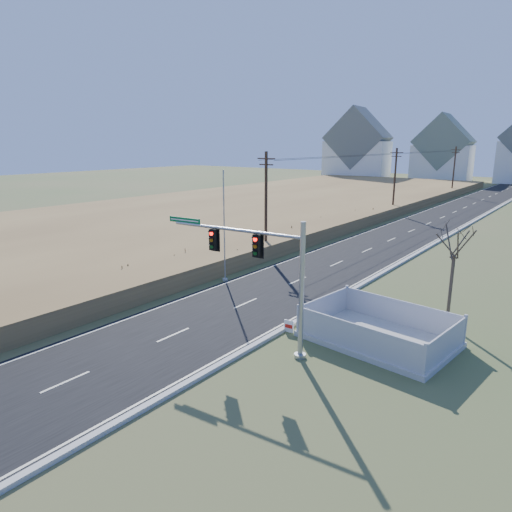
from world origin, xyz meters
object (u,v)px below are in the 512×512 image
(traffic_signal_mast, at_px, (267,269))
(bare_tree, at_px, (456,239))
(open_sign, at_px, (289,326))
(flagpole, at_px, (224,238))
(fence_enclosure, at_px, (378,336))

(traffic_signal_mast, bearing_deg, bare_tree, 49.01)
(open_sign, bearing_deg, flagpole, 144.50)
(open_sign, height_order, flagpole, flagpole)
(traffic_signal_mast, relative_size, bare_tree, 1.35)
(flagpole, bearing_deg, fence_enclosure, -13.88)
(open_sign, bearing_deg, fence_enclosure, 17.23)
(fence_enclosure, relative_size, flagpole, 0.95)
(flagpole, height_order, bare_tree, flagpole)
(traffic_signal_mast, distance_m, flagpole, 11.57)
(fence_enclosure, bearing_deg, traffic_signal_mast, -128.30)
(fence_enclosure, xyz_separation_m, flagpole, (-12.98, 3.21, 2.85))
(flagpole, relative_size, bare_tree, 1.33)
(fence_enclosure, relative_size, open_sign, 11.27)
(traffic_signal_mast, height_order, open_sign, traffic_signal_mast)
(fence_enclosure, distance_m, open_sign, 4.54)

